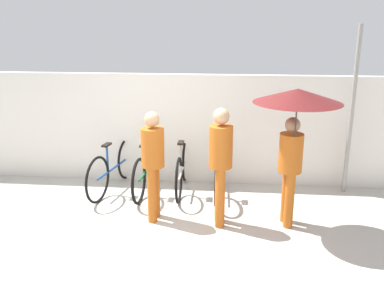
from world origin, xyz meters
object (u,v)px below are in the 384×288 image
Objects in this scene: parked_bicycle_2 at (182,169)px; pedestrian_center at (221,158)px; parked_bicycle_3 at (217,170)px; pedestrian_trailing at (295,116)px; parked_bicycle_0 at (114,167)px; pedestrian_leading at (153,158)px; parked_bicycle_1 at (147,169)px.

pedestrian_center is at bearing -150.73° from parked_bicycle_2.
parked_bicycle_3 is 0.88× the size of pedestrian_trailing.
parked_bicycle_3 is 1.93m from pedestrian_trailing.
parked_bicycle_0 is at bearing 88.28° from parked_bicycle_3.
parked_bicycle_3 reaches higher than parked_bicycle_0.
parked_bicycle_0 is 1.46m from pedestrian_leading.
parked_bicycle_1 is (0.57, -0.01, -0.01)m from parked_bicycle_0.
parked_bicycle_3 is (1.15, 0.00, 0.01)m from parked_bicycle_1.
pedestrian_center is at bearing -177.03° from parked_bicycle_3.
parked_bicycle_3 is at bearing -96.13° from parked_bicycle_2.
parked_bicycle_3 is at bearing -54.25° from pedestrian_trailing.
pedestrian_leading is (-0.85, -1.03, 0.52)m from parked_bicycle_3.
parked_bicycle_0 reaches higher than parked_bicycle_2.
parked_bicycle_1 is 1.03× the size of parked_bicycle_2.
pedestrian_trailing is (2.18, -1.12, 1.20)m from parked_bicycle_1.
parked_bicycle_3 is at bearing -86.18° from parked_bicycle_1.
pedestrian_trailing is (1.88, -0.09, 0.66)m from pedestrian_leading.
parked_bicycle_1 is at bearing -34.04° from pedestrian_trailing.
pedestrian_center reaches higher than parked_bicycle_2.
pedestrian_trailing reaches higher than pedestrian_leading.
pedestrian_trailing is at bearing -101.56° from parked_bicycle_0.
pedestrian_trailing is (1.60, -1.18, 1.19)m from parked_bicycle_2.
pedestrian_leading is at bearing 165.39° from parked_bicycle_2.
pedestrian_center reaches higher than pedestrian_leading.
pedestrian_center is at bearing -127.94° from parked_bicycle_1.
parked_bicycle_1 is at bearing 95.56° from parked_bicycle_2.
pedestrian_center reaches higher than parked_bicycle_3.
pedestrian_center is (1.23, -1.10, 0.59)m from parked_bicycle_1.
pedestrian_leading is 0.94m from pedestrian_center.
pedestrian_center is (0.08, -1.10, 0.58)m from parked_bicycle_3.
pedestrian_leading reaches higher than parked_bicycle_3.
parked_bicycle_2 is 0.58m from parked_bicycle_3.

